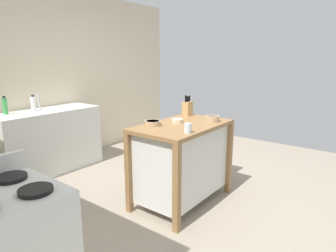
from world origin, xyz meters
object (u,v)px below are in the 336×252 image
Objects in this scene: bowl_ceramic_small at (212,118)px; bottle_dish_soap at (5,106)px; kitchen_island at (182,159)px; drinking_cup at (188,128)px; bottle_hand_soap at (33,103)px; trash_bin at (215,156)px; knife_block at (187,108)px; bowl_stoneware_deep at (177,121)px; bowl_ceramic_wide at (153,123)px; sink_faucet at (39,101)px.

bottle_dish_soap is at bearing 116.85° from bowl_ceramic_small.
kitchen_island is 12.05× the size of drinking_cup.
bottle_dish_soap is at bearing 173.96° from bottle_hand_soap.
bowl_ceramic_small is 2.44m from bottle_hand_soap.
bottle_dish_soap is 1.07× the size of bottle_hand_soap.
bowl_ceramic_small reaches higher than trash_bin.
knife_block is 0.40× the size of trash_bin.
bowl_ceramic_small is (0.30, -0.26, 0.01)m from bowl_stoneware_deep.
kitchen_island is 0.43m from bowl_stoneware_deep.
bowl_ceramic_small reaches higher than kitchen_island.
bottle_dish_soap reaches higher than trash_bin.
knife_block reaches higher than bowl_ceramic_wide.
kitchen_island is 6.57× the size of bowl_ceramic_wide.
bottle_dish_soap is 0.35m from bottle_hand_soap.
kitchen_island is at bearing -76.42° from bottle_hand_soap.
knife_block is at bearing -55.91° from bottle_dish_soap.
bottle_dish_soap is (-0.58, 2.41, 0.05)m from drinking_cup.
drinking_cup is 0.42× the size of bottle_hand_soap.
bowl_stoneware_deep is 0.77× the size of bowl_ceramic_small.
knife_block is 2.12m from sink_faucet.
bowl_ceramic_wide is at bearing -72.34° from bottle_dish_soap.
drinking_cup is at bearing -165.57° from trash_bin.
bowl_ceramic_wide is at bearing 169.83° from trash_bin.
bowl_ceramic_small is at bearing 7.17° from drinking_cup.
knife_block is at bearing 73.78° from bowl_ceramic_small.
sink_faucet is at bearing 106.58° from bowl_ceramic_small.
knife_block is 0.87m from drinking_cup.
bowl_ceramic_wide is 1.83× the size of drinking_cup.
bowl_ceramic_wide is 1.22m from trash_bin.
bowl_stoneware_deep is at bearing 139.31° from bowl_ceramic_small.
bowl_ceramic_wide is (-0.56, 0.39, -0.01)m from bowl_ceramic_small.
sink_faucet reaches higher than trash_bin.
drinking_cup reaches higher than bowl_ceramic_small.
bowl_stoneware_deep is (0.01, 0.08, 0.42)m from kitchen_island.
knife_block is 2.11m from bottle_hand_soap.
knife_block reaches higher than trash_bin.
knife_block is (0.44, 0.23, 0.49)m from kitchen_island.
bottle_dish_soap is (-0.86, 2.16, 0.49)m from kitchen_island.
sink_faucet is 0.48m from bottle_dish_soap.
bowl_ceramic_wide is at bearing 138.96° from kitchen_island.
kitchen_island is at bearing -79.97° from sink_faucet.
bottle_hand_soap reaches higher than bowl_ceramic_small.
bowl_stoneware_deep is 0.40m from bowl_ceramic_small.
knife_block is at bearing 28.25° from kitchen_island.
bowl_ceramic_small is 0.96× the size of bowl_ceramic_wide.
sink_faucet is (-0.14, 1.98, 0.07)m from bowl_ceramic_wide.
bottle_dish_soap is (-0.48, -0.04, 0.00)m from sink_faucet.
bottle_hand_soap reaches higher than bowl_ceramic_wide.
drinking_cup is 2.45m from sink_faucet.
bottle_hand_soap is (-0.12, -0.07, -0.01)m from sink_faucet.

